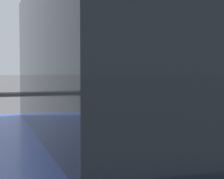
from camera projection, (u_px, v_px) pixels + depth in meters
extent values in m
cylinder|color=slate|center=(126.00, 145.00, 3.71)|extent=(0.07, 0.07, 1.15)
cylinder|color=black|center=(126.00, 68.00, 3.67)|extent=(0.17, 0.17, 0.29)
sphere|color=silver|center=(127.00, 49.00, 3.66)|extent=(0.17, 0.17, 0.17)
cube|color=black|center=(130.00, 61.00, 3.58)|extent=(0.10, 0.01, 0.07)
cube|color=yellow|center=(130.00, 73.00, 3.59)|extent=(0.10, 0.01, 0.09)
cylinder|color=brown|center=(66.00, 166.00, 3.57)|extent=(0.15, 0.15, 0.84)
cylinder|color=brown|center=(88.00, 165.00, 3.61)|extent=(0.15, 0.15, 0.84)
cube|color=beige|center=(77.00, 83.00, 3.55)|extent=(0.46, 0.28, 0.63)
sphere|color=tan|center=(76.00, 35.00, 3.53)|extent=(0.23, 0.23, 0.23)
cylinder|color=beige|center=(46.00, 82.00, 3.51)|extent=(0.09, 0.09, 0.59)
cylinder|color=beige|center=(104.00, 74.00, 3.71)|extent=(0.14, 0.36, 0.57)
cylinder|color=black|center=(54.00, 94.00, 5.19)|extent=(24.00, 0.06, 0.06)
cylinder|color=black|center=(54.00, 127.00, 5.21)|extent=(24.00, 0.05, 0.05)
cylinder|color=black|center=(55.00, 130.00, 5.22)|extent=(0.06, 0.06, 0.96)
cylinder|color=black|center=(175.00, 125.00, 5.72)|extent=(0.06, 0.06, 0.96)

